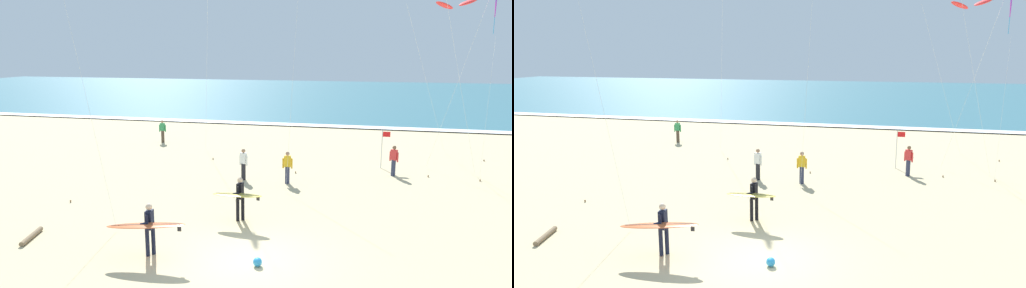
% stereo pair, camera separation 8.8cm
% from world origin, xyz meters
% --- Properties ---
extents(ground_plane, '(160.00, 160.00, 0.00)m').
position_xyz_m(ground_plane, '(0.00, 0.00, 0.00)').
color(ground_plane, '#CCB789').
extents(ocean_water, '(160.00, 60.00, 0.08)m').
position_xyz_m(ocean_water, '(0.00, 56.62, 0.04)').
color(ocean_water, '#336B7A').
rests_on(ocean_water, ground).
extents(shoreline_foam, '(160.00, 1.56, 0.01)m').
position_xyz_m(shoreline_foam, '(0.00, 26.92, 0.09)').
color(shoreline_foam, white).
rests_on(shoreline_foam, ocean_water).
extents(surfer_lead, '(1.95, 0.93, 1.71)m').
position_xyz_m(surfer_lead, '(-1.17, 3.12, 1.04)').
color(surfer_lead, black).
rests_on(surfer_lead, ground).
extents(surfer_trailing, '(2.57, 1.05, 1.71)m').
position_xyz_m(surfer_trailing, '(-3.04, -0.59, 1.05)').
color(surfer_trailing, black).
rests_on(surfer_trailing, ground).
extents(kite_arc_amber_near, '(4.17, 3.33, 9.57)m').
position_xyz_m(kite_arc_amber_near, '(8.01, 18.04, 9.20)').
color(kite_arc_amber_near, red).
rests_on(kite_arc_amber_near, ground).
extents(kite_diamond_violet_distant, '(1.29, 5.19, 9.13)m').
position_xyz_m(kite_diamond_violet_distant, '(8.91, 11.83, 8.20)').
color(kite_diamond_violet_distant, purple).
rests_on(kite_diamond_violet_distant, ground).
extents(bystander_yellow_top, '(0.50, 0.22, 1.59)m').
position_xyz_m(bystander_yellow_top, '(-0.35, 8.80, 0.81)').
color(bystander_yellow_top, '#2D334C').
rests_on(bystander_yellow_top, ground).
extents(bystander_green_top, '(0.50, 0.22, 1.59)m').
position_xyz_m(bystander_green_top, '(-10.75, 17.05, 0.81)').
color(bystander_green_top, '#4C3D2D').
rests_on(bystander_green_top, ground).
extents(bystander_white_top, '(0.47, 0.29, 1.59)m').
position_xyz_m(bystander_white_top, '(-2.60, 8.92, 0.81)').
color(bystander_white_top, black).
rests_on(bystander_white_top, ground).
extents(bystander_red_top, '(0.44, 0.32, 1.59)m').
position_xyz_m(bystander_red_top, '(4.70, 11.56, 0.81)').
color(bystander_red_top, '#2D334C').
rests_on(bystander_red_top, ground).
extents(lifeguard_flag, '(0.45, 0.05, 2.10)m').
position_xyz_m(lifeguard_flag, '(4.15, 13.10, 1.27)').
color(lifeguard_flag, silver).
rests_on(lifeguard_flag, ground).
extents(beach_ball, '(0.28, 0.28, 0.28)m').
position_xyz_m(beach_ball, '(0.42, -0.38, 0.14)').
color(beach_ball, '#2D99DB').
rests_on(beach_ball, ground).
extents(driftwood_log, '(0.52, 1.45, 0.17)m').
position_xyz_m(driftwood_log, '(-7.67, -0.18, 0.09)').
color(driftwood_log, '#846B4C').
rests_on(driftwood_log, ground).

